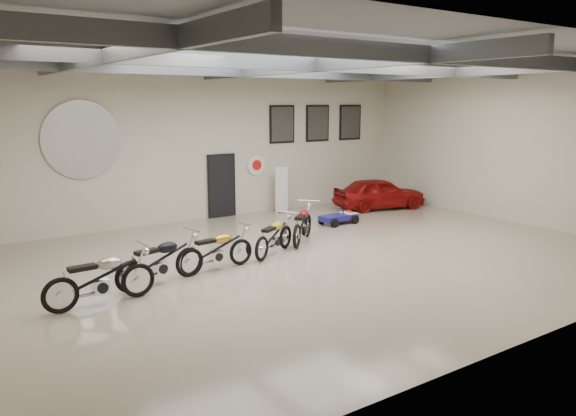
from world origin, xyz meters
TOP-DOWN VIEW (x-y plane):
  - floor at (0.00, 0.00)m, footprint 16.00×12.00m
  - ceiling at (0.00, 0.00)m, footprint 16.00×12.00m
  - back_wall at (0.00, 6.00)m, footprint 16.00×0.02m
  - right_wall at (8.00, 0.00)m, footprint 0.02×12.00m
  - ceiling_beams at (0.00, 0.00)m, footprint 15.80×11.80m
  - door at (0.50, 5.95)m, footprint 0.92×0.08m
  - logo_plaque at (-4.00, 5.95)m, footprint 2.30×0.06m
  - poster_left at (3.00, 5.96)m, footprint 1.05×0.08m
  - poster_mid at (4.60, 5.96)m, footprint 1.05×0.08m
  - poster_right at (6.20, 5.96)m, footprint 1.05×0.08m
  - oil_sign at (1.90, 5.95)m, footprint 0.72×0.10m
  - banner_stand at (2.66, 5.50)m, footprint 0.49×0.30m
  - motorcycle_silver at (-5.44, -0.32)m, footprint 2.19×0.77m
  - motorcycle_black at (-4.01, 0.22)m, footprint 2.20×1.07m
  - motorcycle_gold at (-2.53, 0.46)m, footprint 2.02×0.81m
  - motorcycle_yellow at (-0.67, 0.86)m, footprint 1.99×1.51m
  - motorcycle_red at (0.70, 1.50)m, footprint 1.97×1.87m
  - go_kart at (3.20, 2.79)m, footprint 1.62×0.80m
  - vintage_car at (6.00, 4.00)m, footprint 2.17×3.62m

SIDE VIEW (x-z plane):
  - floor at x=0.00m, z-range -0.01..0.01m
  - go_kart at x=3.20m, z-range 0.00..0.57m
  - motorcycle_yellow at x=-0.67m, z-range 0.00..1.01m
  - motorcycle_gold at x=-2.53m, z-range 0.00..1.03m
  - motorcycle_red at x=0.70m, z-range 0.00..1.08m
  - motorcycle_black at x=-4.01m, z-range 0.00..1.10m
  - motorcycle_silver at x=-5.44m, z-range 0.00..1.12m
  - vintage_car at x=6.00m, z-range 0.00..1.16m
  - banner_stand at x=2.66m, z-range 0.00..1.70m
  - door at x=0.50m, z-range 0.00..2.10m
  - oil_sign at x=1.90m, z-range 1.34..2.06m
  - back_wall at x=0.00m, z-range 0.00..5.00m
  - right_wall at x=8.00m, z-range 0.00..5.00m
  - logo_plaque at x=-4.00m, z-range 2.22..3.38m
  - poster_left at x=3.00m, z-range 2.42..3.78m
  - poster_mid at x=4.60m, z-range 2.42..3.78m
  - poster_right at x=6.20m, z-range 2.42..3.78m
  - ceiling_beams at x=0.00m, z-range 4.59..4.91m
  - ceiling at x=0.00m, z-range 5.00..5.00m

